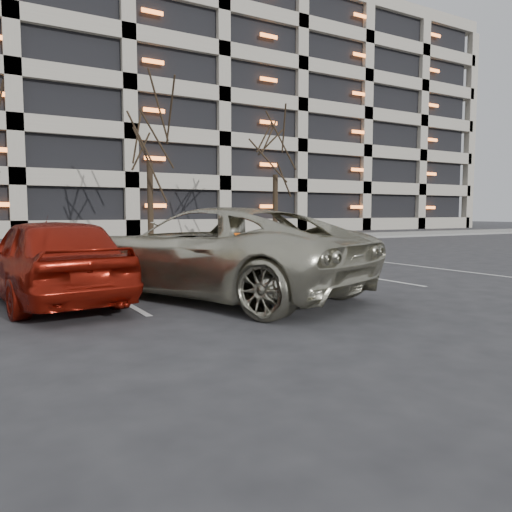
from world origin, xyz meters
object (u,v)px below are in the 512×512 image
tree_d (276,135)px  parking_meter (271,247)px  tree_c (149,112)px  car_red (51,259)px  suv_silver (214,252)px

tree_d → parking_meter: bearing=-122.5°
tree_c → car_red: (-6.42, -14.47, -5.40)m
tree_d → parking_meter: size_ratio=6.22×
tree_d → car_red: 20.34m
car_red → suv_silver: bearing=158.8°
tree_d → parking_meter: (-10.79, -16.96, -4.65)m
suv_silver → car_red: suv_silver is taller
tree_c → tree_d: tree_c is taller
tree_c → parking_meter: size_ratio=6.76×
tree_c → suv_silver: bearing=-104.2°
parking_meter → suv_silver: (-0.05, 1.80, -0.19)m
tree_d → car_red: (-13.42, -14.47, -4.90)m
tree_c → tree_d: 7.02m
parking_meter → car_red: size_ratio=0.30×
tree_c → car_red: 16.72m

